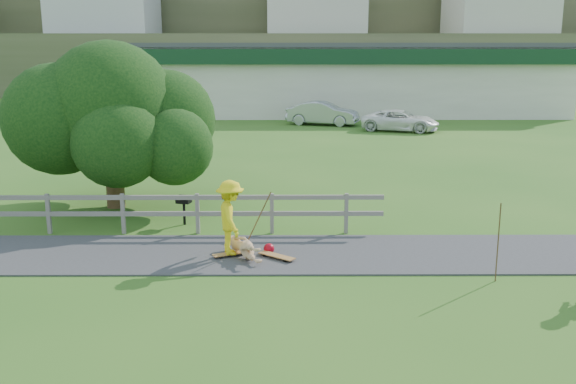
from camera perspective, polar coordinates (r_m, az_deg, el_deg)
name	(u,v)px	position (r m, az deg, el deg)	size (l,w,h in m)	color
ground	(269,276)	(14.25, -1.69, -7.49)	(260.00, 260.00, 0.00)	#2D611B
path	(271,254)	(15.66, -1.56, -5.50)	(34.00, 3.00, 0.04)	#323234
fence	(100,208)	(17.89, -16.40, -1.34)	(15.05, 0.10, 1.10)	slate
strip_mall	(334,78)	(48.49, 4.09, 10.10)	(32.50, 10.75, 5.10)	beige
skater_rider	(231,221)	(15.25, -5.13, -2.63)	(1.15, 0.66, 1.79)	yellow
skater_fallen	(243,248)	(15.32, -3.99, -4.95)	(1.51, 0.36, 0.55)	tan
car_silver	(323,113)	(40.87, 3.10, 7.00)	(1.57, 4.50, 1.48)	#A7A9AF
car_white	(400,121)	(38.46, 9.95, 6.28)	(2.07, 4.49, 1.25)	white
tree	(113,145)	(20.50, -15.32, 4.02)	(6.39, 6.39, 3.91)	black
bbq	(184,210)	(18.33, -9.22, -1.62)	(0.38, 0.29, 0.83)	black
longboard_rider	(231,255)	(15.50, -5.06, -5.63)	(0.90, 0.22, 0.10)	olive
longboard_fallen	(277,258)	(15.27, -0.99, -5.86)	(0.97, 0.24, 0.11)	olive
helmet	(269,249)	(15.67, -1.71, -5.06)	(0.26, 0.26, 0.26)	#A50515
pole_rider	(257,219)	(15.61, -2.81, -2.42)	(0.03, 0.03, 1.68)	brown
pole_spec_left	(498,243)	(14.39, 18.17, -4.31)	(0.03, 0.03, 1.74)	brown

